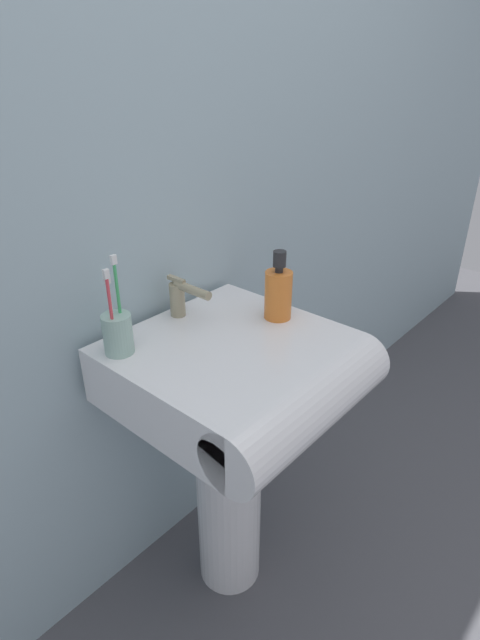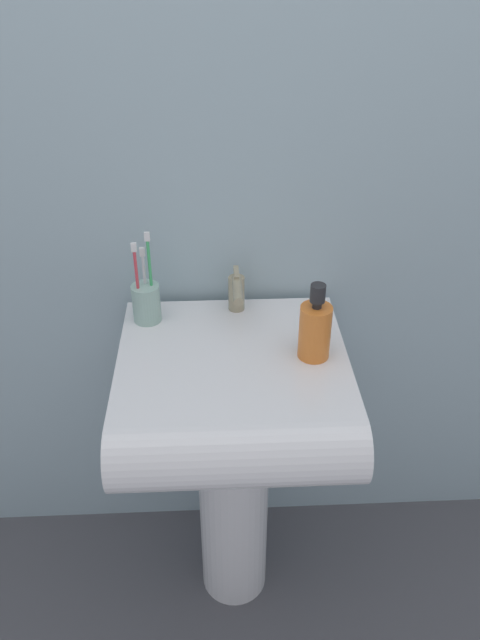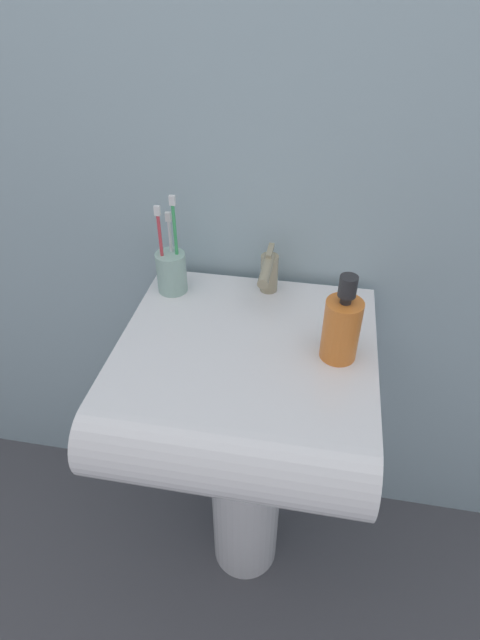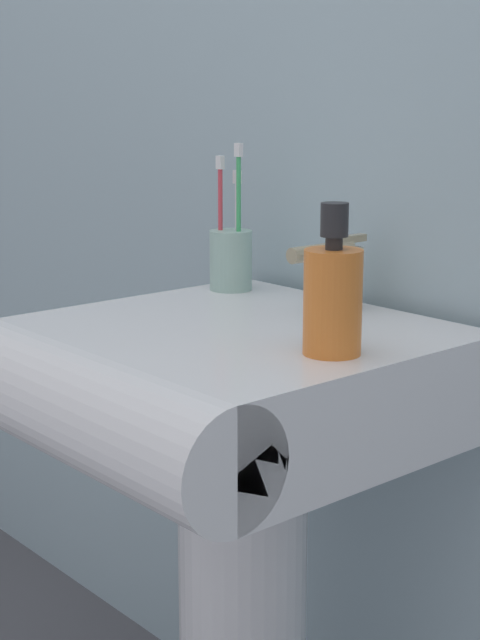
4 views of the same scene
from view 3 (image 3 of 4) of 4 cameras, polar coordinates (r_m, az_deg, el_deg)
ground_plane at (r=1.61m, az=0.60°, el=-24.67°), size 6.00×6.00×0.00m
wall_back at (r=1.04m, az=3.83°, el=25.00°), size 5.00×0.05×2.40m
sink_pedestal at (r=1.33m, az=0.69°, el=-18.04°), size 0.18×0.18×0.66m
sink_basin at (r=0.99m, az=0.33°, el=-7.40°), size 0.50×0.52×0.14m
faucet at (r=1.08m, az=3.27°, el=5.56°), size 0.04×0.14×0.10m
toothbrush_cup at (r=1.10m, az=-7.84°, el=5.66°), size 0.07×0.07×0.22m
soap_bottle at (r=0.92m, az=11.53°, el=-0.80°), size 0.07×0.07×0.18m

